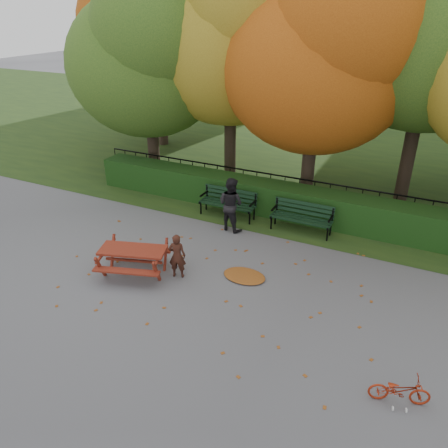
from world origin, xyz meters
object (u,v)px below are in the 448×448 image
at_px(bench_right, 302,215).
at_px(adult, 231,204).
at_px(tree_a, 150,54).
at_px(bicycle, 400,390).
at_px(bench_left, 229,201).
at_px(tree_c, 328,51).
at_px(tree_b, 237,26).
at_px(child, 177,256).
at_px(tree_f, 159,13).
at_px(picnic_table, 133,254).

bearing_deg(bench_right, adult, -157.66).
relative_size(tree_a, bicycle, 7.34).
bearing_deg(bench_left, tree_c, 46.64).
distance_m(tree_b, child, 8.40).
bearing_deg(tree_c, tree_b, 166.55).
xyz_separation_m(tree_c, bench_left, (-2.13, -2.26, -4.30)).
bearing_deg(child, bicycle, 144.36).
bearing_deg(tree_b, child, -77.46).
height_order(tree_c, bicycle, tree_c).
relative_size(tree_b, bench_left, 4.88).
height_order(tree_a, bicycle, tree_a).
distance_m(tree_f, bicycle, 16.77).
xyz_separation_m(tree_f, adult, (6.28, -6.34, -4.87)).
xyz_separation_m(tree_f, bicycle, (11.56, -10.87, -5.42)).
bearing_deg(child, tree_b, -95.95).
relative_size(child, bicycle, 1.15).
bearing_deg(tree_f, bench_left, -43.51).
relative_size(tree_f, bench_left, 5.10).
relative_size(tree_c, tree_f, 0.87).
relative_size(tree_a, bench_right, 4.16).
relative_size(tree_c, bench_left, 4.44).
bearing_deg(child, adult, -110.46).
distance_m(tree_b, picnic_table, 8.60).
bearing_deg(bicycle, adult, 33.17).
height_order(tree_a, adult, tree_a).
distance_m(bench_left, adult, 0.97).
relative_size(tree_f, adult, 5.62).
bearing_deg(child, bench_right, -137.60).
xyz_separation_m(bench_left, bench_right, (2.40, 0.00, 0.00)).
distance_m(picnic_table, adult, 3.44).
distance_m(tree_a, tree_c, 6.04).
bearing_deg(picnic_table, tree_a, 100.77).
bearing_deg(picnic_table, tree_c, 48.19).
height_order(picnic_table, adult, adult).
bearing_deg(tree_c, tree_a, -176.35).
xyz_separation_m(tree_b, tree_f, (-4.69, 2.49, 0.29)).
distance_m(tree_a, tree_b, 3.11).
bearing_deg(adult, tree_c, -106.61).
distance_m(picnic_table, bicycle, 6.57).
distance_m(tree_c, adult, 5.32).
bearing_deg(tree_b, picnic_table, -86.43).
distance_m(tree_b, tree_f, 5.32).
bearing_deg(tree_f, picnic_table, -61.80).
bearing_deg(bicycle, tree_c, 9.17).
bearing_deg(bench_left, bicycle, -42.96).
distance_m(bench_left, picnic_table, 4.10).
height_order(bench_right, bicycle, bench_right).
bearing_deg(tree_b, adult, -67.48).
xyz_separation_m(tree_a, picnic_table, (3.19, -5.91, -3.98)).
height_order(tree_b, picnic_table, tree_b).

